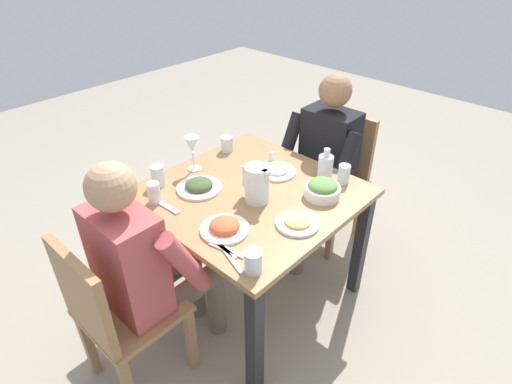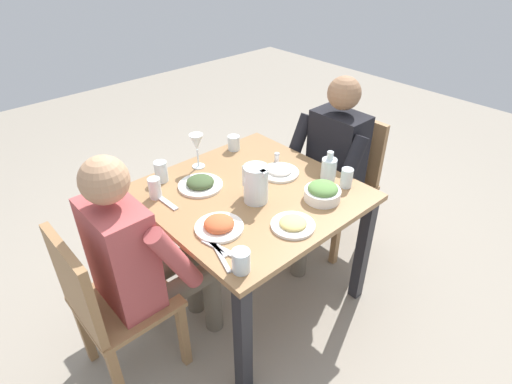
{
  "view_description": "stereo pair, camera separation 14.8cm",
  "coord_description": "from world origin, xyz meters",
  "px_view_note": "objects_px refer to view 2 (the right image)",
  "views": [
    {
      "loc": [
        -1.22,
        1.27,
        1.87
      ],
      "look_at": [
        -0.03,
        -0.01,
        0.72
      ],
      "focal_mm": 29.22,
      "sensor_mm": 36.0,
      "label": 1
    },
    {
      "loc": [
        -1.32,
        1.16,
        1.87
      ],
      "look_at": [
        -0.03,
        -0.01,
        0.72
      ],
      "focal_mm": 29.22,
      "sensor_mm": 36.0,
      "label": 2
    }
  ],
  "objects_px": {
    "salt_shaker": "(277,157)",
    "plate_fries": "(293,224)",
    "plate_yoghurt": "(280,171)",
    "plate_dolmas": "(200,183)",
    "oil_carafe": "(329,170)",
    "dining_table": "(251,208)",
    "water_glass_far_left": "(234,143)",
    "wine_glass": "(197,144)",
    "water_pitcher": "(256,184)",
    "water_glass_center": "(241,261)",
    "diner_far": "(143,256)",
    "diner_near": "(326,166)",
    "water_glass_near_left": "(347,178)",
    "chair_far": "(106,302)",
    "salad_bowl": "(323,192)",
    "water_glass_near_right": "(161,172)",
    "plate_rice_curry": "(219,225)",
    "water_glass_far_right": "(155,188)",
    "chair_near": "(344,175)"
  },
  "relations": [
    {
      "from": "salt_shaker",
      "to": "plate_fries",
      "type": "bearing_deg",
      "value": 142.3
    },
    {
      "from": "plate_yoghurt",
      "to": "plate_dolmas",
      "type": "distance_m",
      "value": 0.43
    },
    {
      "from": "oil_carafe",
      "to": "salt_shaker",
      "type": "height_order",
      "value": "oil_carafe"
    },
    {
      "from": "dining_table",
      "to": "plate_fries",
      "type": "distance_m",
      "value": 0.37
    },
    {
      "from": "plate_yoghurt",
      "to": "oil_carafe",
      "type": "xyz_separation_m",
      "value": [
        -0.21,
        -0.15,
        0.04
      ]
    },
    {
      "from": "plate_yoghurt",
      "to": "water_glass_far_left",
      "type": "distance_m",
      "value": 0.38
    },
    {
      "from": "wine_glass",
      "to": "salt_shaker",
      "type": "bearing_deg",
      "value": -124.7
    },
    {
      "from": "water_pitcher",
      "to": "oil_carafe",
      "type": "bearing_deg",
      "value": -105.05
    },
    {
      "from": "water_glass_center",
      "to": "water_glass_far_left",
      "type": "xyz_separation_m",
      "value": [
        0.81,
        -0.63,
        -0.0
      ]
    },
    {
      "from": "diner_far",
      "to": "oil_carafe",
      "type": "bearing_deg",
      "value": -102.49
    },
    {
      "from": "diner_near",
      "to": "water_glass_near_left",
      "type": "bearing_deg",
      "value": 144.02
    },
    {
      "from": "chair_far",
      "to": "salad_bowl",
      "type": "xyz_separation_m",
      "value": [
        -0.32,
        -1.03,
        0.27
      ]
    },
    {
      "from": "water_glass_far_left",
      "to": "water_glass_near_right",
      "type": "height_order",
      "value": "water_glass_near_right"
    },
    {
      "from": "plate_yoghurt",
      "to": "water_pitcher",
      "type": "bearing_deg",
      "value": 110.64
    },
    {
      "from": "plate_rice_curry",
      "to": "oil_carafe",
      "type": "xyz_separation_m",
      "value": [
        -0.06,
        -0.68,
        0.04
      ]
    },
    {
      "from": "plate_dolmas",
      "to": "water_glass_far_right",
      "type": "distance_m",
      "value": 0.23
    },
    {
      "from": "chair_far",
      "to": "water_glass_far_right",
      "type": "distance_m",
      "value": 0.57
    },
    {
      "from": "diner_near",
      "to": "water_pitcher",
      "type": "relative_size",
      "value": 6.06
    },
    {
      "from": "salad_bowl",
      "to": "water_glass_center",
      "type": "relative_size",
      "value": 1.86
    },
    {
      "from": "diner_far",
      "to": "plate_yoghurt",
      "type": "xyz_separation_m",
      "value": [
        -0.01,
        -0.84,
        0.1
      ]
    },
    {
      "from": "diner_near",
      "to": "plate_rice_curry",
      "type": "height_order",
      "value": "diner_near"
    },
    {
      "from": "water_pitcher",
      "to": "wine_glass",
      "type": "relative_size",
      "value": 0.97
    },
    {
      "from": "water_glass_center",
      "to": "wine_glass",
      "type": "xyz_separation_m",
      "value": [
        0.78,
        -0.35,
        0.09
      ]
    },
    {
      "from": "plate_dolmas",
      "to": "salt_shaker",
      "type": "xyz_separation_m",
      "value": [
        -0.08,
        -0.48,
        0.01
      ]
    },
    {
      "from": "water_glass_near_left",
      "to": "salt_shaker",
      "type": "height_order",
      "value": "water_glass_near_left"
    },
    {
      "from": "water_glass_near_left",
      "to": "water_pitcher",
      "type": "bearing_deg",
      "value": 63.2
    },
    {
      "from": "water_glass_near_right",
      "to": "water_glass_near_left",
      "type": "height_order",
      "value": "water_glass_near_right"
    },
    {
      "from": "chair_near",
      "to": "diner_far",
      "type": "height_order",
      "value": "diner_far"
    },
    {
      "from": "water_glass_near_right",
      "to": "diner_far",
      "type": "bearing_deg",
      "value": 137.23
    },
    {
      "from": "plate_yoghurt",
      "to": "plate_rice_curry",
      "type": "relative_size",
      "value": 0.95
    },
    {
      "from": "salad_bowl",
      "to": "wine_glass",
      "type": "distance_m",
      "value": 0.73
    },
    {
      "from": "water_pitcher",
      "to": "plate_yoghurt",
      "type": "distance_m",
      "value": 0.3
    },
    {
      "from": "diner_near",
      "to": "salad_bowl",
      "type": "bearing_deg",
      "value": 126.32
    },
    {
      "from": "water_pitcher",
      "to": "plate_yoghurt",
      "type": "xyz_separation_m",
      "value": [
        0.1,
        -0.27,
        -0.08
      ]
    },
    {
      "from": "diner_near",
      "to": "water_glass_center",
      "type": "distance_m",
      "value": 1.1
    },
    {
      "from": "oil_carafe",
      "to": "plate_dolmas",
      "type": "bearing_deg",
      "value": 53.77
    },
    {
      "from": "chair_far",
      "to": "wine_glass",
      "type": "xyz_separation_m",
      "value": [
        0.35,
        -0.76,
        0.37
      ]
    },
    {
      "from": "water_pitcher",
      "to": "water_glass_near_right",
      "type": "relative_size",
      "value": 1.71
    },
    {
      "from": "chair_far",
      "to": "salad_bowl",
      "type": "bearing_deg",
      "value": -107.27
    },
    {
      "from": "water_glass_far_right",
      "to": "oil_carafe",
      "type": "relative_size",
      "value": 0.65
    },
    {
      "from": "salad_bowl",
      "to": "water_glass_far_left",
      "type": "xyz_separation_m",
      "value": [
        0.7,
        -0.02,
        0.0
      ]
    },
    {
      "from": "plate_rice_curry",
      "to": "water_glass_center",
      "type": "height_order",
      "value": "water_glass_center"
    },
    {
      "from": "plate_rice_curry",
      "to": "water_glass_far_left",
      "type": "distance_m",
      "value": 0.76
    },
    {
      "from": "wine_glass",
      "to": "water_pitcher",
      "type": "bearing_deg",
      "value": -178.32
    },
    {
      "from": "water_pitcher",
      "to": "salt_shaker",
      "type": "height_order",
      "value": "water_pitcher"
    },
    {
      "from": "water_glass_center",
      "to": "diner_near",
      "type": "bearing_deg",
      "value": -68.41
    },
    {
      "from": "plate_yoghurt",
      "to": "water_glass_far_left",
      "type": "relative_size",
      "value": 2.38
    },
    {
      "from": "plate_dolmas",
      "to": "plate_rice_curry",
      "type": "relative_size",
      "value": 1.05
    },
    {
      "from": "water_glass_far_left",
      "to": "salt_shaker",
      "type": "distance_m",
      "value": 0.29
    },
    {
      "from": "salad_bowl",
      "to": "wine_glass",
      "type": "height_order",
      "value": "wine_glass"
    }
  ]
}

